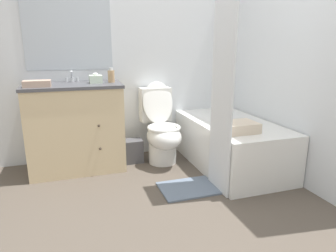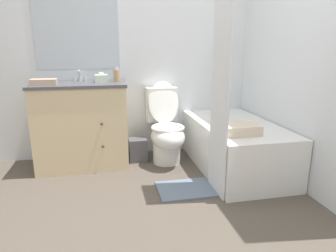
# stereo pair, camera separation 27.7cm
# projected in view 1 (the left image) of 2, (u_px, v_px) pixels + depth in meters

# --- Properties ---
(ground_plane) EXTENTS (14.00, 14.00, 0.00)m
(ground_plane) POSITION_uv_depth(u_px,v_px,m) (186.00, 217.00, 2.26)
(ground_plane) COLOR brown
(wall_back) EXTENTS (8.00, 0.06, 2.50)m
(wall_back) POSITION_uv_depth(u_px,v_px,m) (137.00, 46.00, 3.35)
(wall_back) COLOR silver
(wall_back) RESTS_ON ground_plane
(wall_right) EXTENTS (0.05, 2.51, 2.50)m
(wall_right) POSITION_uv_depth(u_px,v_px,m) (274.00, 46.00, 3.00)
(wall_right) COLOR silver
(wall_right) RESTS_ON ground_plane
(vanity_cabinet) EXTENTS (0.94, 0.57, 0.89)m
(vanity_cabinet) POSITION_uv_depth(u_px,v_px,m) (76.00, 126.00, 3.06)
(vanity_cabinet) COLOR beige
(vanity_cabinet) RESTS_ON ground_plane
(sink_faucet) EXTENTS (0.14, 0.12, 0.12)m
(sink_faucet) POSITION_uv_depth(u_px,v_px,m) (72.00, 78.00, 3.13)
(sink_faucet) COLOR silver
(sink_faucet) RESTS_ON vanity_cabinet
(toilet) EXTENTS (0.36, 0.68, 0.88)m
(toilet) POSITION_uv_depth(u_px,v_px,m) (161.00, 130.00, 3.28)
(toilet) COLOR white
(toilet) RESTS_ON ground_plane
(bathtub) EXTENTS (0.74, 1.39, 0.49)m
(bathtub) POSITION_uv_depth(u_px,v_px,m) (230.00, 143.00, 3.19)
(bathtub) COLOR white
(bathtub) RESTS_ON ground_plane
(shower_curtain) EXTENTS (0.02, 0.36, 1.86)m
(shower_curtain) POSITION_uv_depth(u_px,v_px,m) (222.00, 86.00, 2.46)
(shower_curtain) COLOR white
(shower_curtain) RESTS_ON ground_plane
(wastebasket) EXTENTS (0.20, 0.17, 0.26)m
(wastebasket) POSITION_uv_depth(u_px,v_px,m) (133.00, 151.00, 3.32)
(wastebasket) COLOR #4C4C51
(wastebasket) RESTS_ON ground_plane
(tissue_box) EXTENTS (0.13, 0.15, 0.10)m
(tissue_box) POSITION_uv_depth(u_px,v_px,m) (96.00, 79.00, 3.03)
(tissue_box) COLOR silver
(tissue_box) RESTS_ON vanity_cabinet
(soap_dispenser) EXTENTS (0.07, 0.07, 0.15)m
(soap_dispenser) POSITION_uv_depth(u_px,v_px,m) (111.00, 76.00, 3.08)
(soap_dispenser) COLOR tan
(soap_dispenser) RESTS_ON vanity_cabinet
(hand_towel_folded) EXTENTS (0.24, 0.14, 0.06)m
(hand_towel_folded) POSITION_uv_depth(u_px,v_px,m) (37.00, 84.00, 2.73)
(hand_towel_folded) COLOR tan
(hand_towel_folded) RESTS_ON vanity_cabinet
(bath_towel_folded) EXTENTS (0.36, 0.26, 0.09)m
(bath_towel_folded) POSITION_uv_depth(u_px,v_px,m) (237.00, 127.00, 2.72)
(bath_towel_folded) COLOR beige
(bath_towel_folded) RESTS_ON bathtub
(bath_mat) EXTENTS (0.51, 0.38, 0.02)m
(bath_mat) POSITION_uv_depth(u_px,v_px,m) (188.00, 188.00, 2.70)
(bath_mat) COLOR slate
(bath_mat) RESTS_ON ground_plane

